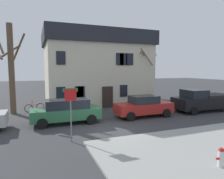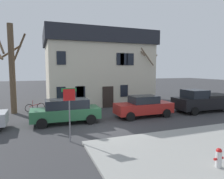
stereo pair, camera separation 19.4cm
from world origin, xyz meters
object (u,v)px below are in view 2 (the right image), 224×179
car_red_sedan (144,106)px  pickup_truck_black (203,101)px  tree_bare_near (11,67)px  fire_hydrant (219,157)px  building_main (97,67)px  bicycle_leaning (35,107)px  car_green_wagon (66,111)px  street_sign_pole (69,105)px  tree_bare_mid (145,72)px

car_red_sedan → pickup_truck_black: (6.01, -0.04, 0.12)m
tree_bare_near → fire_hydrant: 16.22m
building_main → fire_hydrant: size_ratio=15.53×
fire_hydrant → bicycle_leaning: size_ratio=0.44×
car_green_wagon → street_sign_pole: (-0.31, -3.75, 1.09)m
tree_bare_near → bicycle_leaning: size_ratio=4.50×
pickup_truck_black → fire_hydrant: 11.37m
tree_bare_near → tree_bare_mid: size_ratio=1.16×
building_main → fire_hydrant: 17.44m
pickup_truck_black → car_red_sedan: bearing=179.7°
tree_bare_mid → bicycle_leaning: size_ratio=3.87×
car_green_wagon → car_red_sedan: car_red_sedan is taller
building_main → bicycle_leaning: bearing=-153.6°
car_green_wagon → car_red_sedan: (6.04, -0.23, -0.04)m
tree_bare_near → fire_hydrant: (8.28, -13.50, -3.51)m
building_main → tree_bare_near: building_main is taller
car_red_sedan → building_main: bearing=99.1°
car_green_wagon → bicycle_leaning: bearing=112.9°
pickup_truck_black → bicycle_leaning: bearing=159.5°
building_main → car_green_wagon: 10.08m
tree_bare_near → car_green_wagon: bearing=-51.3°
pickup_truck_black → fire_hydrant: bearing=-132.1°
tree_bare_near → car_green_wagon: size_ratio=1.60×
building_main → pickup_truck_black: 11.78m
bicycle_leaning → tree_bare_mid: bearing=-0.0°
car_red_sedan → pickup_truck_black: size_ratio=0.85×
tree_bare_near → pickup_truck_black: bearing=-17.7°
tree_bare_near → bicycle_leaning: tree_bare_near is taller
car_green_wagon → fire_hydrant: car_green_wagon is taller
car_green_wagon → bicycle_leaning: 5.47m
tree_bare_near → pickup_truck_black: tree_bare_near is taller
car_red_sedan → bicycle_leaning: (-8.16, 5.25, -0.48)m
building_main → car_red_sedan: 9.28m
tree_bare_near → tree_bare_mid: bearing=1.0°
tree_bare_near → car_red_sedan: size_ratio=1.64×
building_main → car_green_wagon: building_main is taller
tree_bare_near → street_sign_pole: tree_bare_near is taller
car_green_wagon → pickup_truck_black: 12.06m
tree_bare_mid → car_green_wagon: 10.74m
fire_hydrant → street_sign_pole: bearing=133.8°
pickup_truck_black → street_sign_pole: size_ratio=1.94×
car_green_wagon → pickup_truck_black: (12.05, -0.27, 0.08)m
tree_bare_mid → pickup_truck_black: 6.53m
tree_bare_near → bicycle_leaning: bearing=7.6°
tree_bare_mid → car_red_sedan: tree_bare_mid is taller
tree_bare_near → building_main: bearing=22.9°
car_red_sedan → fire_hydrant: (-1.60, -8.47, -0.34)m
car_red_sedan → bicycle_leaning: bearing=147.2°
car_red_sedan → tree_bare_mid: bearing=59.4°
pickup_truck_black → bicycle_leaning: 15.14m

